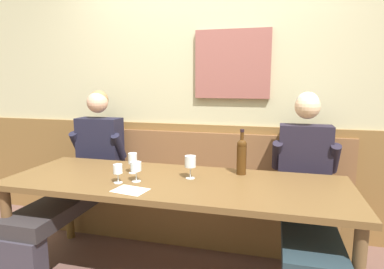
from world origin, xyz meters
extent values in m
cube|color=#C2BC94|center=(0.00, 1.09, 1.40)|extent=(6.80, 0.08, 2.80)
cube|color=#95554E|center=(0.27, 1.03, 1.56)|extent=(0.67, 0.04, 0.60)
cube|color=brown|center=(0.00, 1.04, 0.51)|extent=(6.80, 0.03, 1.01)
cube|color=brown|center=(0.00, 0.81, 0.22)|extent=(2.67, 0.42, 0.44)
cube|color=brown|center=(0.00, 0.81, 0.47)|extent=(2.62, 0.39, 0.05)
cube|color=brown|center=(0.00, 1.00, 0.71)|extent=(2.67, 0.04, 0.45)
cube|color=brown|center=(0.00, 0.16, 0.71)|extent=(2.37, 0.82, 0.04)
cylinder|color=brown|center=(-1.11, -0.18, 0.35)|extent=(0.07, 0.07, 0.69)
cylinder|color=brown|center=(-1.11, 0.50, 0.35)|extent=(0.07, 0.07, 0.69)
cylinder|color=brown|center=(1.11, 0.50, 0.35)|extent=(0.07, 0.07, 0.69)
cube|color=#37323D|center=(-0.95, -0.25, 0.19)|extent=(0.31, 0.14, 0.38)
cube|color=#302C2E|center=(-0.95, 0.24, 0.43)|extent=(0.35, 1.07, 0.11)
cube|color=black|center=(-0.95, 0.81, 0.78)|extent=(0.41, 0.20, 0.58)
sphere|color=#DFAB8D|center=(-0.95, 0.80, 1.22)|extent=(0.19, 0.19, 0.19)
sphere|color=#967148|center=(-0.95, 0.83, 1.24)|extent=(0.18, 0.18, 0.18)
cylinder|color=black|center=(-1.17, 0.77, 0.82)|extent=(0.08, 0.20, 0.27)
cylinder|color=black|center=(-0.74, 0.77, 0.82)|extent=(0.08, 0.20, 0.27)
cube|color=#24363E|center=(0.90, 0.24, 0.43)|extent=(0.34, 1.07, 0.11)
cube|color=#211C2B|center=(0.90, 0.81, 0.78)|extent=(0.41, 0.18, 0.58)
sphere|color=beige|center=(0.90, 0.80, 1.22)|extent=(0.20, 0.20, 0.20)
sphere|color=beige|center=(0.90, 0.83, 1.24)|extent=(0.18, 0.18, 0.18)
cylinder|color=#211C2B|center=(0.69, 0.77, 0.81)|extent=(0.08, 0.20, 0.27)
cylinder|color=#211C2B|center=(1.12, 0.77, 0.81)|extent=(0.08, 0.20, 0.27)
cylinder|color=#47290E|center=(0.43, 0.43, 0.84)|extent=(0.07, 0.07, 0.21)
sphere|color=#47290E|center=(0.43, 0.43, 0.96)|extent=(0.07, 0.07, 0.07)
cylinder|color=#47290E|center=(0.43, 0.43, 1.01)|extent=(0.03, 0.03, 0.08)
cylinder|color=black|center=(0.43, 0.43, 1.06)|extent=(0.03, 0.03, 0.02)
cylinder|color=silver|center=(-0.24, 0.07, 0.74)|extent=(0.06, 0.06, 0.00)
cylinder|color=silver|center=(-0.24, 0.07, 0.77)|extent=(0.01, 0.01, 0.07)
cylinder|color=silver|center=(-0.24, 0.07, 0.84)|extent=(0.07, 0.07, 0.06)
cylinder|color=silver|center=(-0.35, 0.01, 0.74)|extent=(0.06, 0.06, 0.00)
cylinder|color=silver|center=(-0.35, 0.01, 0.77)|extent=(0.01, 0.01, 0.06)
cylinder|color=silver|center=(-0.35, 0.01, 0.83)|extent=(0.06, 0.06, 0.06)
cylinder|color=silver|center=(-0.36, 0.25, 0.74)|extent=(0.06, 0.06, 0.00)
cylinder|color=silver|center=(-0.36, 0.25, 0.77)|extent=(0.01, 0.01, 0.07)
cylinder|color=silver|center=(-0.36, 0.25, 0.85)|extent=(0.07, 0.07, 0.08)
cylinder|color=#EDDE90|center=(-0.36, 0.25, 0.82)|extent=(0.06, 0.06, 0.02)
cylinder|color=silver|center=(0.09, 0.23, 0.74)|extent=(0.06, 0.06, 0.00)
cylinder|color=silver|center=(0.09, 0.23, 0.78)|extent=(0.01, 0.01, 0.08)
cylinder|color=silver|center=(0.09, 0.23, 0.86)|extent=(0.08, 0.08, 0.08)
cylinder|color=#EBDA8A|center=(0.09, 0.23, 0.83)|extent=(0.07, 0.07, 0.03)
cube|color=white|center=(-0.21, -0.11, 0.74)|extent=(0.23, 0.18, 0.00)
camera|label=1|loc=(0.67, -1.90, 1.41)|focal=30.28mm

